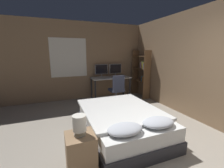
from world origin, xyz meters
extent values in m
cube|color=#8E7051|center=(0.00, 4.23, 1.35)|extent=(12.00, 0.06, 2.70)
cube|color=silver|center=(-0.88, 4.19, 1.48)|extent=(1.20, 0.01, 1.30)
cube|color=black|center=(-0.88, 4.19, 1.48)|extent=(1.12, 0.01, 1.22)
cube|color=#8E7051|center=(1.85, 1.50, 1.35)|extent=(0.06, 12.00, 2.70)
cube|color=#2D2D33|center=(-0.17, 1.42, 0.11)|extent=(1.42, 2.01, 0.22)
cube|color=white|center=(-0.17, 1.42, 0.35)|extent=(1.36, 1.95, 0.25)
cube|color=white|center=(-0.17, 1.54, 0.50)|extent=(1.46, 1.69, 0.05)
ellipsoid|color=silver|center=(-0.48, 0.67, 0.54)|extent=(0.55, 0.38, 0.13)
ellipsoid|color=silver|center=(0.13, 0.67, 0.54)|extent=(0.55, 0.38, 0.13)
cube|color=#997551|center=(-1.14, 0.67, 0.29)|extent=(0.38, 0.38, 0.59)
cylinder|color=gray|center=(-1.14, 0.67, 0.59)|extent=(0.16, 0.16, 0.01)
cylinder|color=gray|center=(-1.14, 0.67, 0.63)|extent=(0.02, 0.02, 0.05)
cylinder|color=silver|center=(-1.14, 0.67, 0.76)|extent=(0.18, 0.18, 0.21)
cube|color=beige|center=(0.52, 3.84, 0.76)|extent=(1.41, 0.63, 0.03)
cylinder|color=#2D2D33|center=(-0.14, 3.58, 0.37)|extent=(0.05, 0.05, 0.75)
cylinder|color=#2D2D33|center=(1.17, 3.58, 0.37)|extent=(0.05, 0.05, 0.75)
cylinder|color=#2D2D33|center=(-0.14, 4.11, 0.37)|extent=(0.05, 0.05, 0.75)
cylinder|color=#2D2D33|center=(1.17, 4.11, 0.37)|extent=(0.05, 0.05, 0.75)
cylinder|color=#B7B7BC|center=(0.24, 4.06, 0.78)|extent=(0.16, 0.16, 0.01)
cylinder|color=#B7B7BC|center=(0.24, 4.06, 0.83)|extent=(0.03, 0.03, 0.09)
cube|color=#B7B7BC|center=(0.24, 4.06, 1.06)|extent=(0.48, 0.03, 0.36)
cube|color=black|center=(0.24, 4.04, 1.06)|extent=(0.45, 0.00, 0.33)
cylinder|color=#B7B7BC|center=(0.79, 4.06, 0.78)|extent=(0.16, 0.16, 0.01)
cylinder|color=#B7B7BC|center=(0.79, 4.06, 0.83)|extent=(0.03, 0.03, 0.09)
cube|color=#B7B7BC|center=(0.79, 4.06, 1.06)|extent=(0.48, 0.03, 0.36)
cube|color=black|center=(0.79, 4.04, 1.06)|extent=(0.45, 0.00, 0.33)
cube|color=#B7B7BC|center=(0.52, 3.63, 0.79)|extent=(0.37, 0.13, 0.02)
ellipsoid|color=#B7B7BC|center=(0.79, 3.63, 0.80)|extent=(0.07, 0.05, 0.04)
cylinder|color=black|center=(0.46, 3.18, 0.02)|extent=(0.52, 0.52, 0.04)
cylinder|color=gray|center=(0.46, 3.18, 0.23)|extent=(0.05, 0.05, 0.39)
cube|color=#33384C|center=(0.46, 3.18, 0.46)|extent=(0.43, 0.43, 0.07)
cube|color=#33384C|center=(0.46, 2.99, 0.73)|extent=(0.38, 0.05, 0.46)
cube|color=brown|center=(1.66, 3.25, 0.87)|extent=(0.28, 0.02, 1.73)
cube|color=brown|center=(1.66, 4.06, 0.87)|extent=(0.28, 0.02, 1.73)
cube|color=brown|center=(1.66, 3.65, 0.61)|extent=(0.28, 0.80, 0.02)
cube|color=brown|center=(1.66, 3.65, 1.07)|extent=(0.28, 0.80, 0.02)
cube|color=brown|center=(1.66, 3.65, 1.53)|extent=(0.28, 0.80, 0.02)
cube|color=#28282D|center=(1.66, 3.28, 0.73)|extent=(0.23, 0.02, 0.22)
cube|color=orange|center=(1.66, 3.32, 0.71)|extent=(0.23, 0.04, 0.19)
cube|color=orange|center=(1.66, 3.35, 0.71)|extent=(0.23, 0.02, 0.19)
cube|color=#28282D|center=(1.66, 3.39, 0.70)|extent=(0.23, 0.03, 0.17)
cube|color=teal|center=(1.66, 3.43, 0.72)|extent=(0.23, 0.02, 0.20)
cube|color=orange|center=(1.66, 3.28, 1.22)|extent=(0.23, 0.03, 0.26)
cube|color=#2D4784|center=(1.66, 3.32, 1.18)|extent=(0.23, 0.03, 0.20)
cube|color=gold|center=(1.66, 3.37, 1.20)|extent=(0.23, 0.04, 0.23)
cube|color=#337042|center=(1.66, 3.41, 1.21)|extent=(0.23, 0.03, 0.26)
cube|color=gold|center=(1.66, 3.45, 1.21)|extent=(0.23, 0.03, 0.25)
cube|color=#7A387F|center=(1.66, 3.50, 1.19)|extent=(0.23, 0.04, 0.20)
cube|color=#BCB29E|center=(1.66, 3.54, 1.19)|extent=(0.23, 0.03, 0.22)
camera|label=1|loc=(-1.40, -1.15, 1.65)|focal=24.00mm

